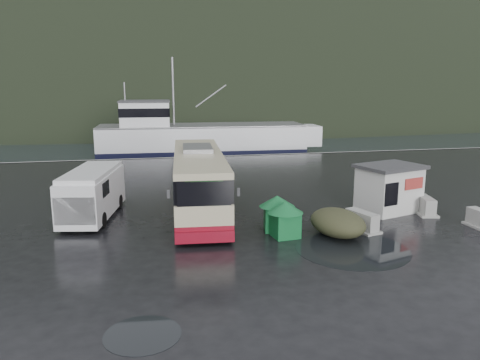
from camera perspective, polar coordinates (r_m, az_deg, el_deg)
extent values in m
plane|color=black|center=(21.15, -1.31, -5.55)|extent=(160.00, 160.00, 0.00)
cube|color=black|center=(130.06, -10.26, 8.85)|extent=(300.00, 180.00, 0.02)
cube|color=#999993|center=(40.51, -6.46, 2.78)|extent=(160.00, 0.60, 1.50)
ellipsoid|color=black|center=(270.27, -9.00, 10.33)|extent=(780.00, 540.00, 570.00)
cylinder|color=black|center=(18.73, 13.51, -8.20)|extent=(4.37, 4.37, 0.01)
cylinder|color=black|center=(12.80, -11.79, -17.97)|extent=(2.00, 2.00, 0.01)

